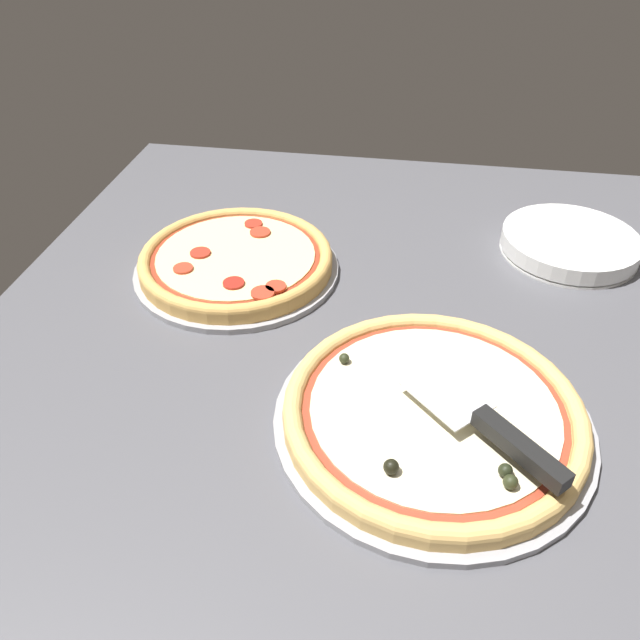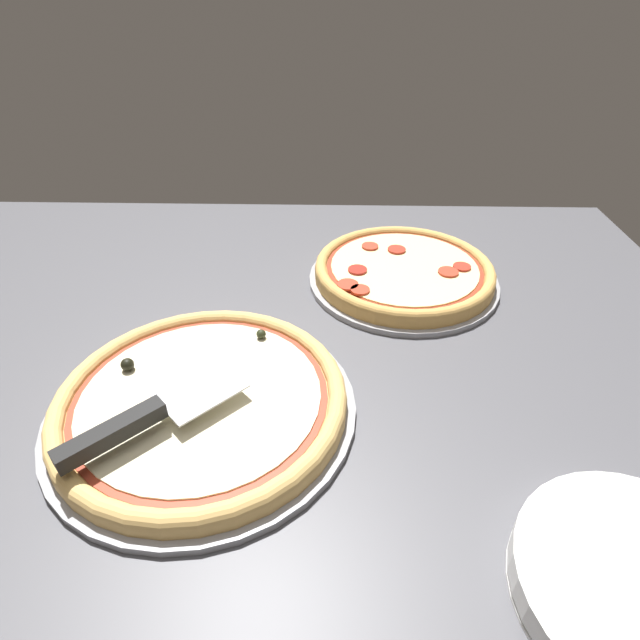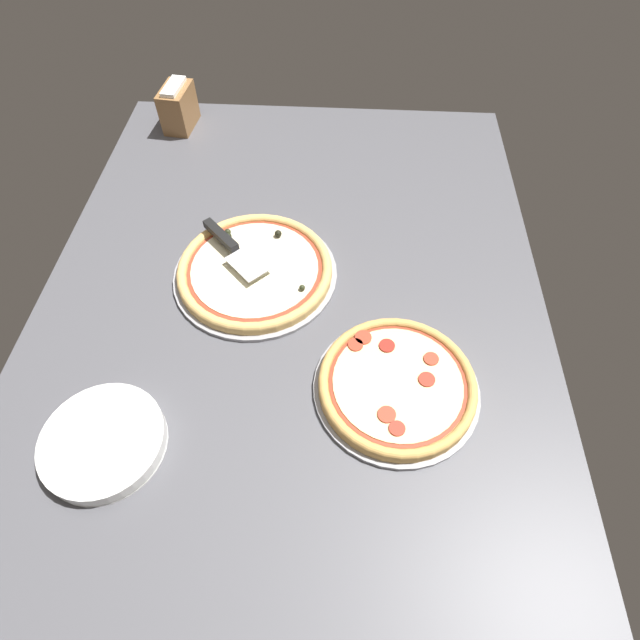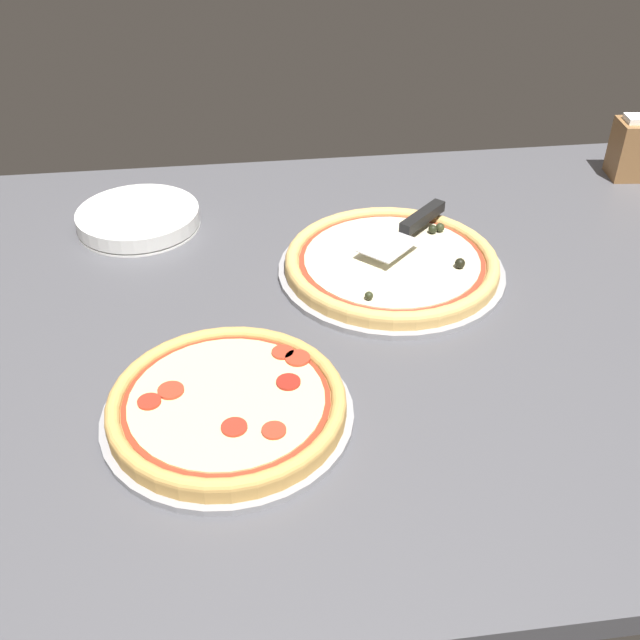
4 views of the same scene
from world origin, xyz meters
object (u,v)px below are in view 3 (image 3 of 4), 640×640
napkin_holder (178,107)px  plate_stack (104,442)px  pizza_front (255,269)px  serving_spatula (227,242)px  pizza_back (397,384)px

napkin_holder → plate_stack: bearing=4.9°
pizza_front → napkin_holder: (-61.40, -31.81, 4.15)cm
pizza_front → serving_spatula: size_ratio=1.95×
plate_stack → serving_spatula: bearing=162.9°
pizza_front → plate_stack: 50.18cm
pizza_front → pizza_back: (29.40, 33.07, 0.25)cm
serving_spatula → napkin_holder: 61.05cm
serving_spatula → napkin_holder: (-55.86, -24.62, 0.93)cm
pizza_front → napkin_holder: bearing=-152.6°
pizza_back → napkin_holder: (-90.80, -64.88, 3.89)cm
serving_spatula → napkin_holder: bearing=-156.2°
pizza_front → serving_spatula: serving_spatula is taller
pizza_front → plate_stack: (44.77, -22.67, -0.55)cm
pizza_front → napkin_holder: size_ratio=2.71×
pizza_front → plate_stack: pizza_front is taller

